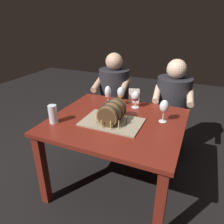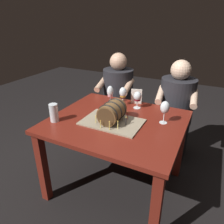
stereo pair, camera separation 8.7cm
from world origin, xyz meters
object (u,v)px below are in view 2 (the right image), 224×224
object	(u,v)px
wine_glass_amber	(123,93)
person_seated_right	(175,113)
person_seated_left	(118,102)
barrel_cake	(112,114)
beer_pint	(54,114)
wine_glass_rose	(110,92)
menu_card	(136,96)
wine_glass_red	(137,97)
wine_glass_empty	(165,108)
dining_table	(117,131)

from	to	relation	value
wine_glass_amber	person_seated_right	size ratio (longest dim) A/B	0.16
person_seated_left	barrel_cake	bearing A→B (deg)	-67.85
beer_pint	wine_glass_rose	bearing A→B (deg)	66.24
wine_glass_rose	person_seated_left	world-z (taller)	person_seated_left
menu_card	person_seated_left	distance (m)	0.59
wine_glass_red	menu_card	distance (m)	0.12
wine_glass_red	wine_glass_rose	size ratio (longest dim) A/B	0.89
barrel_cake	wine_glass_empty	size ratio (longest dim) A/B	2.56
dining_table	menu_card	distance (m)	0.47
wine_glass_empty	menu_card	size ratio (longest dim) A/B	1.24
person_seated_right	wine_glass_empty	bearing A→B (deg)	-88.89
dining_table	wine_glass_red	world-z (taller)	wine_glass_red
wine_glass_rose	dining_table	bearing A→B (deg)	-54.12
wine_glass_empty	person_seated_right	xyz separation A→B (m)	(-0.01, 0.66, -0.33)
wine_glass_amber	person_seated_left	world-z (taller)	person_seated_left
barrel_cake	wine_glass_red	world-z (taller)	barrel_cake
wine_glass_red	wine_glass_rose	bearing A→B (deg)	-176.10
beer_pint	person_seated_right	size ratio (longest dim) A/B	0.14
barrel_cake	wine_glass_rose	size ratio (longest dim) A/B	2.64
wine_glass_empty	wine_glass_rose	bearing A→B (deg)	163.76
wine_glass_empty	beer_pint	size ratio (longest dim) A/B	1.25
barrel_cake	person_seated_right	size ratio (longest dim) A/B	0.44
person_seated_left	wine_glass_amber	bearing A→B (deg)	-59.51
wine_glass_rose	beer_pint	distance (m)	0.62
wine_glass_red	person_seated_left	distance (m)	0.70
menu_card	person_seated_right	distance (m)	0.57
menu_card	person_seated_right	xyz separation A→B (m)	(0.35, 0.36, -0.27)
wine_glass_empty	beer_pint	bearing A→B (deg)	-155.21
person_seated_right	beer_pint	bearing A→B (deg)	-128.54
menu_card	person_seated_right	size ratio (longest dim) A/B	0.14
wine_glass_rose	person_seated_right	world-z (taller)	person_seated_right
barrel_cake	person_seated_right	xyz separation A→B (m)	(0.38, 0.85, -0.27)
wine_glass_empty	person_seated_left	xyz separation A→B (m)	(-0.74, 0.66, -0.32)
barrel_cake	wine_glass_rose	xyz separation A→B (m)	(-0.21, 0.37, 0.04)
wine_glass_amber	beer_pint	bearing A→B (deg)	-122.91
wine_glass_amber	beer_pint	distance (m)	0.71
beer_pint	menu_card	size ratio (longest dim) A/B	0.99
barrel_cake	menu_card	distance (m)	0.49
dining_table	wine_glass_rose	bearing A→B (deg)	125.88
wine_glass_red	person_seated_right	bearing A→B (deg)	57.15
wine_glass_rose	menu_card	distance (m)	0.27
wine_glass_rose	person_seated_right	bearing A→B (deg)	39.46
wine_glass_red	wine_glass_empty	distance (m)	0.37
barrel_cake	wine_glass_empty	distance (m)	0.44
wine_glass_amber	wine_glass_red	world-z (taller)	wine_glass_amber
wine_glass_rose	person_seated_left	distance (m)	0.59
dining_table	wine_glass_empty	xyz separation A→B (m)	(0.38, 0.13, 0.25)
dining_table	wine_glass_amber	xyz separation A→B (m)	(-0.09, 0.33, 0.24)
beer_pint	person_seated_left	bearing A→B (deg)	84.03
wine_glass_red	menu_card	world-z (taller)	wine_glass_red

